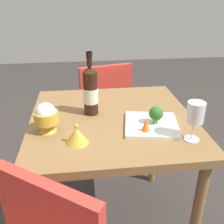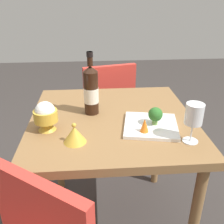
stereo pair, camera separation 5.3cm
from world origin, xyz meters
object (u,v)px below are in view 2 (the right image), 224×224
Objects in this scene: rice_bowl_lid at (75,134)px; broccoli_floret at (155,115)px; serving_plate at (151,126)px; wine_bottle at (91,90)px; carrot_garnish_left at (156,113)px; chair_by_wall at (107,102)px; rice_bowl at (46,116)px; wine_glass at (194,115)px; carrot_garnish_right at (145,125)px.

broccoli_floret is at bearing 105.47° from rice_bowl_lid.
rice_bowl_lid reaches higher than serving_plate.
wine_bottle is 0.35m from serving_plate.
serving_plate is (0.18, 0.28, -0.12)m from wine_bottle.
broccoli_floret is at bearing -18.35° from carrot_garnish_left.
chair_by_wall is 0.93m from rice_bowl.
wine_bottle is 1.83× the size of wine_glass.
carrot_garnish_left is at bearing 146.82° from carrot_garnish_right.
carrot_garnish_right is (-0.07, -0.19, -0.08)m from wine_glass.
broccoli_floret is at bearing -137.64° from wine_glass.
rice_bowl is 1.65× the size of broccoli_floret.
carrot_garnish_left is at bearing 113.04° from rice_bowl_lid.
broccoli_floret is (-0.00, 0.02, 0.06)m from serving_plate.
wine_glass is at bearing 53.29° from wine_bottle.
broccoli_floret is 1.35× the size of carrot_garnish_right.
wine_glass reaches higher than broccoli_floret.
carrot_garnish_right is (0.24, 0.24, -0.08)m from wine_bottle.
rice_bowl_lid is 0.31m from carrot_garnish_right.
wine_glass reaches higher than chair_by_wall.
broccoli_floret is at bearing 88.29° from rice_bowl.
wine_bottle is 0.27m from rice_bowl.
wine_bottle is at bearing -120.87° from broccoli_floret.
wine_glass is 0.62× the size of serving_plate.
rice_bowl_lid reaches higher than carrot_garnish_left.
rice_bowl is at bearing -103.57° from wine_glass.
wine_glass is 0.24m from carrot_garnish_left.
rice_bowl_lid is at bearing -93.98° from wine_glass.
chair_by_wall reaches higher than carrot_garnish_right.
rice_bowl is 0.46m from carrot_garnish_right.
wine_glass is (0.32, 0.43, -0.00)m from wine_bottle.
rice_bowl_lid is (0.93, -0.20, 0.26)m from chair_by_wall.
carrot_garnish_left is at bearing 95.31° from rice_bowl.
rice_bowl is 0.18m from rice_bowl_lid.
carrot_garnish_left reaches higher than serving_plate.
wine_bottle is 3.82× the size of broccoli_floret.
chair_by_wall is at bearing -172.60° from carrot_garnish_right.
rice_bowl is at bearing -131.10° from rice_bowl_lid.
chair_by_wall is 0.90m from broccoli_floret.
carrot_garnish_left is 0.16m from carrot_garnish_right.
broccoli_floret is (-0.14, -0.13, -0.06)m from wine_glass.
rice_bowl is 0.50m from serving_plate.
carrot_garnish_right is at bearing -111.14° from wine_glass.
rice_bowl is 0.49× the size of serving_plate.
rice_bowl is at bearing -91.71° from broccoli_floret.
serving_plate is 0.06m from broccoli_floret.
carrot_garnish_right is (0.07, -0.04, 0.04)m from serving_plate.
carrot_garnish_left is (-0.06, 0.02, -0.02)m from broccoli_floret.
wine_glass is at bearing 68.86° from carrot_garnish_right.
rice_bowl is 2.69× the size of carrot_garnish_left.
chair_by_wall is 13.36× the size of carrot_garnish_right.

